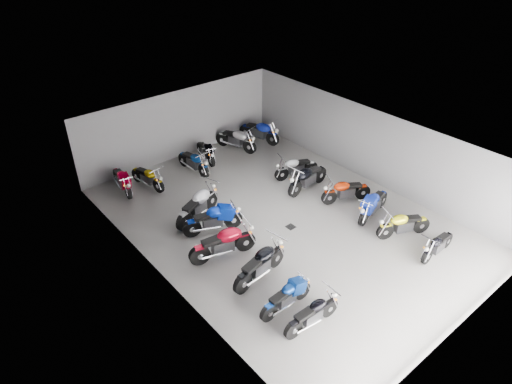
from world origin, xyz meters
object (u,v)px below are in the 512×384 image
at_px(motorcycle_left_c, 260,264).
at_px(motorcycle_right_c, 373,204).
at_px(motorcycle_right_f, 296,167).
at_px(motorcycle_left_d, 224,243).
at_px(motorcycle_back_c, 194,162).
at_px(motorcycle_right_d, 346,191).
at_px(motorcycle_back_a, 122,180).
at_px(motorcycle_back_f, 260,131).
at_px(motorcycle_right_a, 438,245).
at_px(drain_grate, 291,227).
at_px(motorcycle_back_d, 206,151).
at_px(motorcycle_back_e, 236,139).
at_px(motorcycle_right_b, 403,224).
at_px(motorcycle_right_e, 307,178).
at_px(motorcycle_left_e, 213,219).
at_px(motorcycle_left_b, 287,297).
at_px(motorcycle_left_a, 313,314).
at_px(motorcycle_left_f, 198,205).
at_px(motorcycle_back_b, 148,177).

distance_m(motorcycle_left_c, motorcycle_right_c, 5.53).
bearing_deg(motorcycle_right_f, motorcycle_left_d, 128.16).
height_order(motorcycle_left_d, motorcycle_back_c, motorcycle_left_d).
height_order(motorcycle_left_d, motorcycle_right_d, motorcycle_left_d).
bearing_deg(motorcycle_left_d, motorcycle_left_c, 23.71).
bearing_deg(motorcycle_back_a, motorcycle_right_d, 142.98).
bearing_deg(motorcycle_back_f, motorcycle_left_c, 33.81).
bearing_deg(motorcycle_right_a, motorcycle_right_d, -4.02).
xyz_separation_m(drain_grate, motorcycle_right_a, (2.70, -4.35, 0.44)).
bearing_deg(motorcycle_back_d, motorcycle_back_e, -168.55).
distance_m(motorcycle_right_b, motorcycle_back_e, 9.25).
bearing_deg(motorcycle_back_e, motorcycle_right_b, 74.66).
bearing_deg(motorcycle_back_c, motorcycle_back_a, -14.36).
height_order(motorcycle_right_e, motorcycle_back_d, motorcycle_right_e).
height_order(motorcycle_left_e, motorcycle_right_c, motorcycle_left_e).
relative_size(motorcycle_left_d, motorcycle_back_d, 1.22).
xyz_separation_m(motorcycle_right_c, motorcycle_back_f, (0.89, 7.73, 0.03)).
xyz_separation_m(motorcycle_left_b, motorcycle_back_c, (2.44, 8.63, 0.04)).
bearing_deg(motorcycle_right_c, motorcycle_left_a, 100.18).
bearing_deg(motorcycle_left_c, motorcycle_back_f, 131.05).
xyz_separation_m(motorcycle_right_a, motorcycle_back_e, (-0.35, 10.65, 0.11)).
xyz_separation_m(motorcycle_left_b, motorcycle_left_f, (0.59, 5.53, 0.11)).
xyz_separation_m(motorcycle_right_a, motorcycle_right_c, (0.20, 2.87, 0.09)).
xyz_separation_m(motorcycle_left_d, motorcycle_left_f, (0.61, 2.44, -0.00)).
xyz_separation_m(motorcycle_right_e, motorcycle_right_f, (0.33, 1.03, -0.06)).
xyz_separation_m(motorcycle_left_b, motorcycle_left_d, (-0.01, 3.08, 0.11)).
bearing_deg(motorcycle_left_e, motorcycle_right_e, 107.91).
height_order(drain_grate, motorcycle_left_f, motorcycle_left_f).
xyz_separation_m(motorcycle_right_c, motorcycle_back_e, (-0.55, 7.78, 0.02)).
bearing_deg(motorcycle_left_c, motorcycle_right_e, 110.89).
xyz_separation_m(motorcycle_left_b, motorcycle_right_a, (5.58, -1.51, -0.02)).
relative_size(motorcycle_left_c, motorcycle_back_f, 1.02).
relative_size(motorcycle_right_a, motorcycle_back_b, 0.93).
relative_size(motorcycle_back_a, motorcycle_back_d, 1.08).
bearing_deg(motorcycle_left_c, motorcycle_back_d, 148.57).
relative_size(drain_grate, motorcycle_back_d, 0.17).
height_order(motorcycle_right_c, motorcycle_back_c, motorcycle_right_c).
xyz_separation_m(motorcycle_left_a, motorcycle_left_d, (-0.12, 4.04, 0.11)).
bearing_deg(motorcycle_right_c, motorcycle_left_f, 39.27).
distance_m(motorcycle_right_d, motorcycle_back_d, 6.87).
xyz_separation_m(motorcycle_left_f, motorcycle_back_a, (-1.32, 3.66, -0.07)).
bearing_deg(motorcycle_right_f, motorcycle_back_d, 45.09).
distance_m(motorcycle_left_a, motorcycle_right_c, 6.13).
bearing_deg(motorcycle_back_b, motorcycle_left_e, 83.23).
bearing_deg(motorcycle_right_a, motorcycle_right_f, -1.61).
distance_m(motorcycle_back_c, motorcycle_back_e, 2.84).
bearing_deg(motorcycle_left_d, motorcycle_right_d, 100.35).
distance_m(motorcycle_left_d, motorcycle_right_b, 6.47).
relative_size(motorcycle_right_c, motorcycle_back_e, 0.97).
relative_size(drain_grate, motorcycle_back_c, 0.15).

